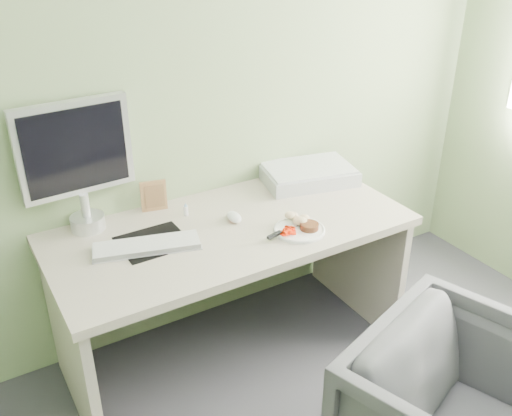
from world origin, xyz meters
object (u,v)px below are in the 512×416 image
desk (231,260)px  monitor (77,160)px  scanner (308,175)px  plate (299,230)px

desk → monitor: (-0.55, 0.32, 0.51)m
scanner → plate: bearing=-116.7°
plate → monitor: 0.99m
scanner → monitor: (-1.12, 0.10, 0.29)m
plate → scanner: size_ratio=0.49×
desk → scanner: 0.65m
plate → scanner: (0.33, 0.41, 0.03)m
plate → scanner: bearing=50.8°
desk → scanner: (0.57, 0.21, 0.22)m
plate → monitor: bearing=147.0°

